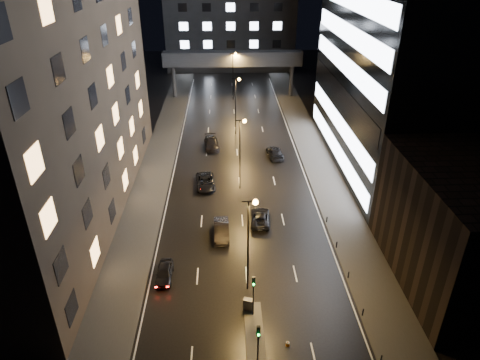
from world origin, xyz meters
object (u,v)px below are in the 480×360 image
Objects in this scene: car_away_a at (164,273)px; car_away_b at (221,230)px; car_toward_b at (275,153)px; utility_cabinet at (248,304)px; car_toward_a at (260,217)px; car_away_c at (205,182)px; car_away_d at (212,143)px.

car_away_b reaches higher than car_away_a.
utility_cabinet is (-6.06, -32.90, 0.00)m from car_toward_b.
utility_cabinet is (8.18, -4.74, 0.08)m from car_away_a.
car_toward_a is at bearing 72.63° from car_toward_b.
car_away_c is (-2.24, 11.80, -0.05)m from car_away_b.
utility_cabinet is at bearing -90.03° from car_away_d.
car_away_c is 14.24m from car_toward_b.
car_away_b is 25.15m from car_away_d.
car_toward_a is 14.63m from utility_cabinet.
car_away_a is 0.82× the size of car_away_b.
car_away_a is 0.76× the size of car_toward_b.
car_away_d is (4.07, 32.12, 0.12)m from car_away_a.
car_away_d reaches higher than car_away_a.
car_away_d reaches higher than car_toward_a.
car_away_c is at bearing 35.27° from car_toward_b.
car_away_d is (0.58, 13.30, 0.05)m from car_away_c.
car_toward_a is 0.91× the size of car_toward_b.
utility_cabinet is at bearing -79.73° from car_away_b.
car_away_a is 31.56m from car_toward_b.
car_away_a is at bearing 57.44° from car_toward_b.
car_away_c reaches higher than car_toward_a.
car_toward_a is 3.89× the size of utility_cabinet.
car_toward_b is 33.46m from utility_cabinet.
car_away_b is 12.01m from car_away_c.
car_away_b is 1.02× the size of car_toward_a.
car_away_b is at bearing 119.91° from utility_cabinet.
car_away_d is 1.05× the size of car_toward_b.
car_away_c is 0.98× the size of car_away_d.
car_toward_b is 4.26× the size of utility_cabinet.
car_away_b is 3.96× the size of utility_cabinet.
car_away_d is at bearing -26.99° from car_toward_b.
car_away_d reaches higher than utility_cabinet.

